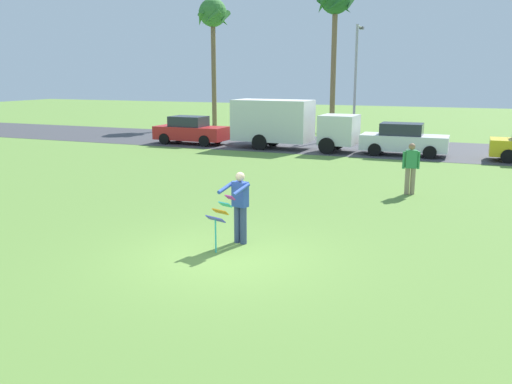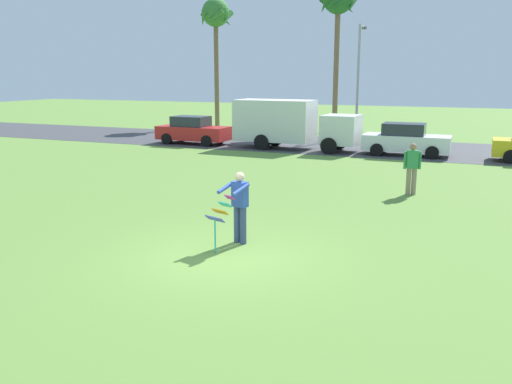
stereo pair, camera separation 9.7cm
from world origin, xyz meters
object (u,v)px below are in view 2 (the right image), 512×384
(person_kite_flyer, at_px, (239,205))
(kite_held, at_px, (220,214))
(palm_tree_right_near, at_px, (338,6))
(parked_car_red, at_px, (193,131))
(parked_car_white, at_px, (406,140))
(parked_truck_white_box, at_px, (289,123))
(person_walker_near, at_px, (412,167))
(palm_tree_left_near, at_px, (216,19))
(streetlight_pole, at_px, (359,74))

(person_kite_flyer, bearing_deg, kite_held, -104.51)
(kite_held, distance_m, palm_tree_right_near, 28.04)
(person_kite_flyer, bearing_deg, parked_car_red, 122.20)
(person_kite_flyer, xyz_separation_m, palm_tree_right_near, (-4.26, 25.99, 7.53))
(parked_car_red, bearing_deg, parked_car_white, -0.00)
(parked_truck_white_box, bearing_deg, person_kite_flyer, -75.13)
(parked_car_white, distance_m, person_walker_near, 9.18)
(person_kite_flyer, distance_m, kite_held, 0.72)
(kite_held, distance_m, parked_car_white, 16.95)
(kite_held, bearing_deg, palm_tree_left_near, 116.48)
(parked_truck_white_box, relative_size, person_walker_near, 3.91)
(parked_truck_white_box, height_order, streetlight_pole, streetlight_pole)
(person_walker_near, bearing_deg, parked_car_white, 98.25)
(parked_car_white, height_order, person_walker_near, person_walker_near)
(person_kite_flyer, height_order, parked_truck_white_box, parked_truck_white_box)
(kite_held, bearing_deg, parked_car_red, 120.69)
(person_kite_flyer, xyz_separation_m, palm_tree_left_near, (-13.89, 26.83, 7.11))
(palm_tree_right_near, bearing_deg, parked_truck_white_box, -90.12)
(kite_held, bearing_deg, parked_truck_white_box, 103.71)
(parked_truck_white_box, relative_size, palm_tree_left_near, 0.71)
(streetlight_pole, bearing_deg, kite_held, -85.38)
(kite_held, relative_size, person_walker_near, 0.73)
(kite_held, height_order, parked_truck_white_box, parked_truck_white_box)
(person_kite_flyer, distance_m, parked_car_red, 19.08)
(parked_car_red, bearing_deg, palm_tree_right_near, 59.05)
(person_walker_near, bearing_deg, parked_truck_white_box, 129.33)
(person_kite_flyer, bearing_deg, palm_tree_right_near, 99.32)
(palm_tree_left_near, height_order, person_walker_near, palm_tree_left_near)
(parked_truck_white_box, bearing_deg, kite_held, -76.29)
(person_walker_near, bearing_deg, parked_car_red, 145.72)
(person_kite_flyer, distance_m, palm_tree_right_near, 27.39)
(parked_car_white, relative_size, palm_tree_right_near, 0.42)
(palm_tree_right_near, bearing_deg, streetlight_pole, -51.95)
(parked_car_white, bearing_deg, person_walker_near, -81.75)
(person_kite_flyer, relative_size, kite_held, 1.37)
(kite_held, distance_m, palm_tree_left_near, 31.57)
(person_kite_flyer, xyz_separation_m, person_walker_near, (3.16, 7.06, -0.02))
(kite_held, height_order, palm_tree_left_near, palm_tree_left_near)
(kite_held, bearing_deg, palm_tree_right_near, 98.71)
(parked_car_red, relative_size, palm_tree_right_near, 0.42)
(parked_car_red, xyz_separation_m, parked_car_white, (12.01, -0.00, 0.00))
(parked_car_red, height_order, palm_tree_left_near, palm_tree_left_near)
(person_kite_flyer, relative_size, streetlight_pole, 0.25)
(parked_car_red, height_order, person_walker_near, person_walker_near)
(parked_truck_white_box, xyz_separation_m, palm_tree_right_near, (0.02, 9.85, 7.07))
(palm_tree_right_near, bearing_deg, palm_tree_left_near, 175.02)
(parked_car_white, relative_size, streetlight_pole, 0.60)
(palm_tree_right_near, xyz_separation_m, person_walker_near, (7.42, -18.93, -7.54))
(parked_car_red, bearing_deg, person_kite_flyer, -57.80)
(person_kite_flyer, height_order, streetlight_pole, streetlight_pole)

